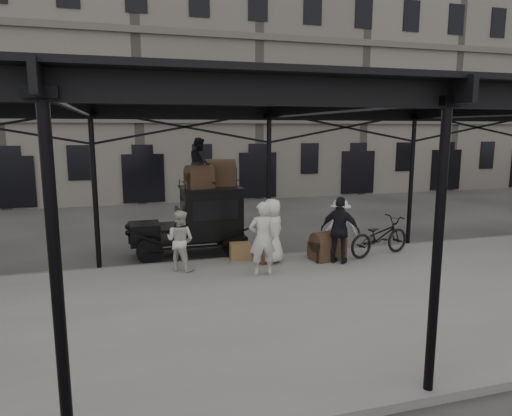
{
  "coord_description": "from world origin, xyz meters",
  "views": [
    {
      "loc": [
        -4.23,
        -11.09,
        3.97
      ],
      "look_at": [
        -0.52,
        1.6,
        1.7
      ],
      "focal_mm": 32.0,
      "sensor_mm": 36.0,
      "label": 1
    }
  ],
  "objects_px": {
    "porter_official": "(340,230)",
    "bicycle": "(379,236)",
    "taxi": "(201,218)",
    "steamer_trunk_platform": "(328,248)",
    "steamer_trunk_roof_near": "(199,179)",
    "porter_left": "(262,239)"
  },
  "relations": [
    {
      "from": "porter_official",
      "to": "bicycle",
      "type": "distance_m",
      "value": 1.65
    },
    {
      "from": "porter_official",
      "to": "steamer_trunk_roof_near",
      "type": "xyz_separation_m",
      "value": [
        -3.66,
        2.36,
        1.36
      ]
    },
    {
      "from": "steamer_trunk_roof_near",
      "to": "steamer_trunk_platform",
      "type": "distance_m",
      "value": 4.45
    },
    {
      "from": "taxi",
      "to": "porter_official",
      "type": "distance_m",
      "value": 4.43
    },
    {
      "from": "steamer_trunk_roof_near",
      "to": "steamer_trunk_platform",
      "type": "relative_size",
      "value": 0.85
    },
    {
      "from": "porter_left",
      "to": "steamer_trunk_roof_near",
      "type": "relative_size",
      "value": 2.37
    },
    {
      "from": "porter_official",
      "to": "bicycle",
      "type": "height_order",
      "value": "porter_official"
    },
    {
      "from": "bicycle",
      "to": "steamer_trunk_platform",
      "type": "distance_m",
      "value": 1.73
    },
    {
      "from": "taxi",
      "to": "steamer_trunk_platform",
      "type": "distance_m",
      "value": 4.11
    },
    {
      "from": "bicycle",
      "to": "porter_official",
      "type": "bearing_deg",
      "value": 91.46
    },
    {
      "from": "bicycle",
      "to": "steamer_trunk_roof_near",
      "type": "bearing_deg",
      "value": 55.98
    },
    {
      "from": "porter_left",
      "to": "bicycle",
      "type": "height_order",
      "value": "porter_left"
    },
    {
      "from": "taxi",
      "to": "porter_official",
      "type": "relative_size",
      "value": 1.88
    },
    {
      "from": "porter_left",
      "to": "porter_official",
      "type": "relative_size",
      "value": 1.02
    },
    {
      "from": "porter_official",
      "to": "steamer_trunk_platform",
      "type": "distance_m",
      "value": 0.77
    },
    {
      "from": "steamer_trunk_roof_near",
      "to": "steamer_trunk_platform",
      "type": "height_order",
      "value": "steamer_trunk_roof_near"
    },
    {
      "from": "taxi",
      "to": "steamer_trunk_platform",
      "type": "height_order",
      "value": "taxi"
    },
    {
      "from": "bicycle",
      "to": "steamer_trunk_platform",
      "type": "relative_size",
      "value": 2.3
    },
    {
      "from": "taxi",
      "to": "bicycle",
      "type": "distance_m",
      "value": 5.6
    },
    {
      "from": "porter_official",
      "to": "steamer_trunk_roof_near",
      "type": "bearing_deg",
      "value": 8.69
    },
    {
      "from": "bicycle",
      "to": "steamer_trunk_roof_near",
      "type": "xyz_separation_m",
      "value": [
        -5.21,
        1.95,
        1.74
      ]
    },
    {
      "from": "porter_left",
      "to": "steamer_trunk_roof_near",
      "type": "distance_m",
      "value": 3.3
    }
  ]
}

